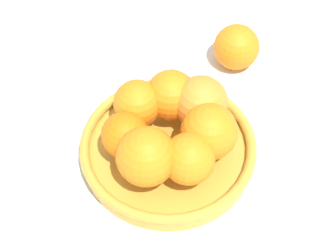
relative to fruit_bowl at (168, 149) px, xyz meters
The scene contains 4 objects.
ground_plane 0.02m from the fruit_bowl, ahead, with size 4.00×4.00×0.00m, color silver.
fruit_bowl is the anchor object (origin of this frame).
orange_pile 0.05m from the fruit_bowl, 117.78° to the right, with size 0.18×0.18×0.08m.
stray_orange 0.22m from the fruit_bowl, 52.27° to the right, with size 0.07×0.07×0.07m, color orange.
Camera 1 is at (-0.43, 0.17, 0.66)m, focal length 60.00 mm.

